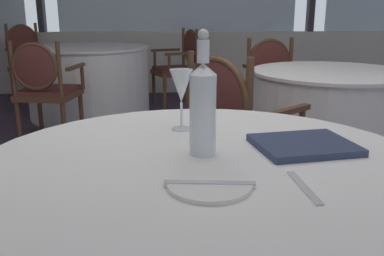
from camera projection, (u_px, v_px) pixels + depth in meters
The scene contains 15 objects.
ground_plane at pixel (191, 247), 2.12m from camera, with size 15.25×15.25×0.00m, color #47384C.
window_wall_far at pixel (178, 8), 5.80m from camera, with size 11.73×0.14×2.95m.
side_plate at pixel (209, 185), 0.94m from camera, with size 0.19×0.19×0.01m, color white.
butter_knife at pixel (209, 183), 0.94m from camera, with size 0.20×0.02×0.00m, color silver.
dinner_fork at pixel (304, 187), 0.94m from camera, with size 0.18×0.02×0.00m, color silver.
water_bottle at pixel (203, 106), 1.13m from camera, with size 0.07×0.07×0.34m.
wine_glass at pixel (181, 87), 1.36m from camera, with size 0.08×0.08×0.20m.
menu_book at pixel (304, 145), 1.21m from camera, with size 0.27×0.22×0.02m, color #2D3856.
background_table_1 at pixel (89, 81), 4.67m from camera, with size 1.35×1.35×0.76m.
dining_chair_1_0 at pixel (29, 58), 5.25m from camera, with size 0.65×0.66×0.98m.
dining_chair_1_1 at pixel (44, 84), 3.58m from camera, with size 0.59×0.53×0.90m.
dining_chair_1_2 at pixel (181, 62), 5.05m from camera, with size 0.59×0.63×0.93m.
background_table_3 at pixel (328, 127), 2.85m from camera, with size 1.05×1.05×0.76m.
dining_chair_3_0 at pixel (232, 129), 2.19m from camera, with size 0.65×0.66×0.94m.
dining_chair_3_2 at pixel (274, 82), 3.71m from camera, with size 0.59×0.53×0.91m.
Camera 1 is at (-0.08, -1.87, 1.15)m, focal length 39.51 mm.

